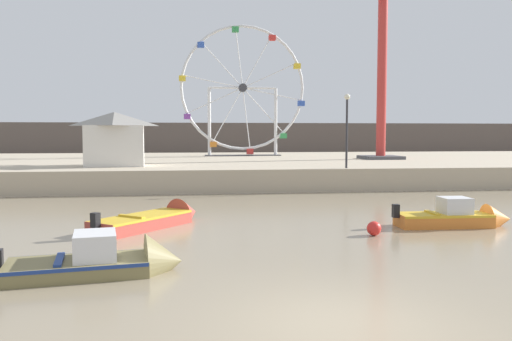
{
  "coord_description": "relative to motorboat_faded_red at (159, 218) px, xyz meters",
  "views": [
    {
      "loc": [
        -2.48,
        -8.12,
        3.1
      ],
      "look_at": [
        0.3,
        12.83,
        1.62
      ],
      "focal_mm": 36.59,
      "sensor_mm": 36.0,
      "label": 1
    }
  ],
  "objects": [
    {
      "name": "ferris_wheel_white_frame",
      "position": [
        5.72,
        26.63,
        6.58
      ],
      "size": [
        10.74,
        1.2,
        11.1
      ],
      "color": "silver",
      "rests_on": "quay_promenade"
    },
    {
      "name": "carnival_booth_white_ticket",
      "position": [
        -3.18,
        13.17,
        2.63
      ],
      "size": [
        3.77,
        2.87,
        3.14
      ],
      "rotation": [
        0.0,
        0.0,
        0.07
      ],
      "color": "silver",
      "rests_on": "quay_promenade"
    },
    {
      "name": "drop_tower_red_tower",
      "position": [
        15.33,
        19.53,
        9.05
      ],
      "size": [
        2.8,
        2.8,
        15.87
      ],
      "color": "#BC332D",
      "rests_on": "quay_promenade"
    },
    {
      "name": "motorboat_faded_red",
      "position": [
        0.0,
        0.0,
        0.0
      ],
      "size": [
        3.86,
        4.32,
        1.16
      ],
      "rotation": [
        0.0,
        0.0,
        0.88
      ],
      "color": "#B24238",
      "rests_on": "ground_plane"
    },
    {
      "name": "mooring_buoy_orange",
      "position": [
        6.61,
        -2.72,
        -0.02
      ],
      "size": [
        0.44,
        0.44,
        0.44
      ],
      "primitive_type": "sphere",
      "color": "red",
      "rests_on": "ground_plane"
    },
    {
      "name": "distant_town_skyline",
      "position": [
        3.45,
        43.78,
        1.96
      ],
      "size": [
        140.0,
        3.0,
        4.4
      ],
      "primitive_type": "cube",
      "color": "#564C47",
      "rests_on": "ground_plane"
    },
    {
      "name": "promenade_lamp_near",
      "position": [
        9.59,
        9.63,
        3.63
      ],
      "size": [
        0.32,
        0.32,
        4.03
      ],
      "color": "#2D2D33",
      "rests_on": "quay_promenade"
    },
    {
      "name": "motorboat_olive_wood",
      "position": [
        -0.69,
        -6.11,
        0.02
      ],
      "size": [
        4.05,
        1.96,
        1.43
      ],
      "rotation": [
        0.0,
        0.0,
        0.16
      ],
      "color": "olive",
      "rests_on": "ground_plane"
    },
    {
      "name": "motorboat_orange_hull",
      "position": [
        10.08,
        -1.56,
        0.06
      ],
      "size": [
        4.14,
        1.24,
        1.29
      ],
      "rotation": [
        0.0,
        0.0,
        6.24
      ],
      "color": "orange",
      "rests_on": "ground_plane"
    },
    {
      "name": "ground_plane",
      "position": [
        3.45,
        -9.75,
        -0.24
      ],
      "size": [
        240.0,
        240.0,
        0.0
      ],
      "primitive_type": "plane",
      "color": "gray"
    },
    {
      "name": "quay_promenade",
      "position": [
        3.45,
        21.88,
        0.38
      ],
      "size": [
        110.0,
        25.83,
        1.24
      ],
      "primitive_type": "cube",
      "color": "#B7A88E",
      "rests_on": "ground_plane"
    }
  ]
}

